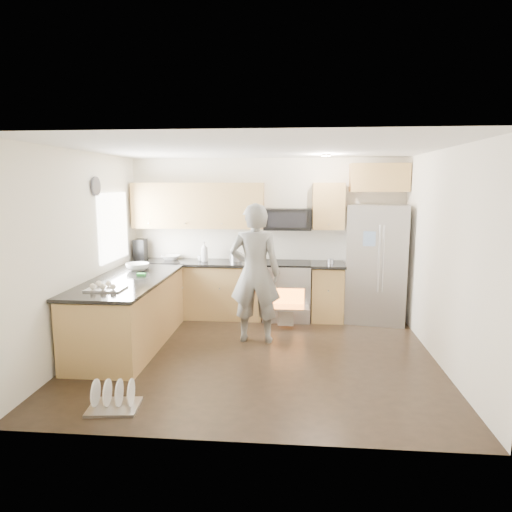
# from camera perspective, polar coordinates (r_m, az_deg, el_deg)

# --- Properties ---
(ground) EXTENTS (4.50, 4.50, 0.00)m
(ground) POSITION_cam_1_polar(r_m,az_deg,el_deg) (6.00, 0.02, -12.31)
(ground) COLOR black
(ground) RESTS_ON ground
(room_shell) EXTENTS (4.54, 4.04, 2.62)m
(room_shell) POSITION_cam_1_polar(r_m,az_deg,el_deg) (5.63, -0.34, 3.84)
(room_shell) COLOR white
(room_shell) RESTS_ON ground
(back_cabinet_run) EXTENTS (4.45, 0.64, 2.50)m
(back_cabinet_run) POSITION_cam_1_polar(r_m,az_deg,el_deg) (7.49, -3.30, -0.36)
(back_cabinet_run) COLOR #A37841
(back_cabinet_run) RESTS_ON ground
(peninsula) EXTENTS (0.96, 2.36, 1.03)m
(peninsula) POSITION_cam_1_polar(r_m,az_deg,el_deg) (6.47, -15.54, -6.73)
(peninsula) COLOR #A37841
(peninsula) RESTS_ON ground
(stove_range) EXTENTS (0.76, 0.97, 1.79)m
(stove_range) POSITION_cam_1_polar(r_m,az_deg,el_deg) (7.42, 3.86, -2.72)
(stove_range) COLOR #B7B7BC
(stove_range) RESTS_ON ground
(refrigerator) EXTENTS (1.02, 0.86, 1.86)m
(refrigerator) POSITION_cam_1_polar(r_m,az_deg,el_deg) (7.49, 14.82, -0.91)
(refrigerator) COLOR #B7B7BC
(refrigerator) RESTS_ON ground
(person) EXTENTS (0.72, 0.49, 1.93)m
(person) POSITION_cam_1_polar(r_m,az_deg,el_deg) (6.28, -0.12, -2.17)
(person) COLOR gray
(person) RESTS_ON ground
(dish_rack) EXTENTS (0.52, 0.43, 0.30)m
(dish_rack) POSITION_cam_1_polar(r_m,az_deg,el_deg) (4.89, -17.36, -16.88)
(dish_rack) COLOR #B7B7BC
(dish_rack) RESTS_ON ground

